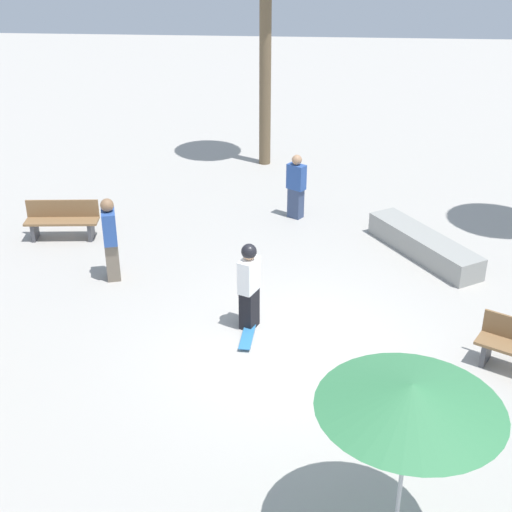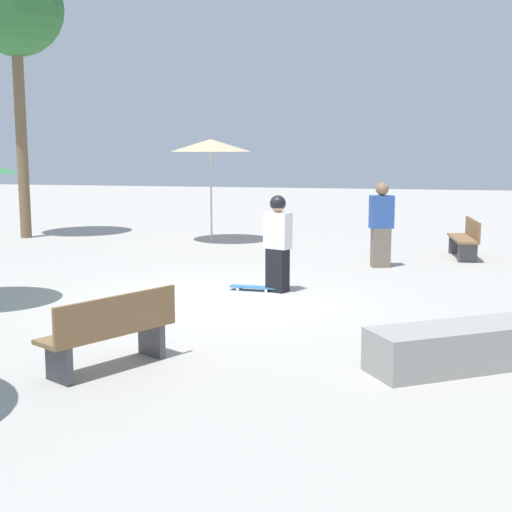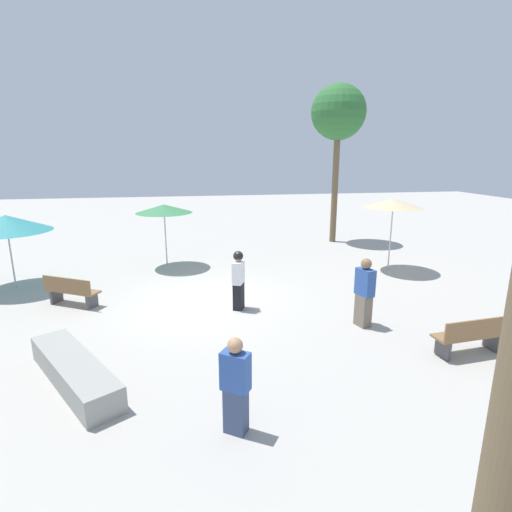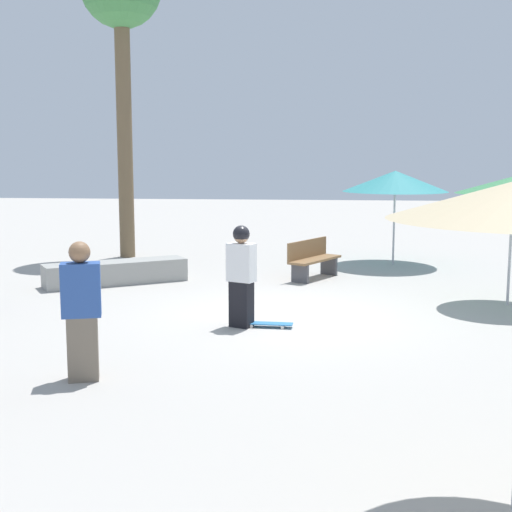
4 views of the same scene
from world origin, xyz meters
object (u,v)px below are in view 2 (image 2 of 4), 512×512
object	(u,v)px
concrete_ledge	(493,343)
bystander_watching	(381,225)
skater_main	(278,240)
palm_tree_left	(15,11)
skateboard	(253,287)
shade_umbrella_tan	(211,146)
bench_far	(466,239)
bench_near	(111,332)

from	to	relation	value
concrete_ledge	bystander_watching	size ratio (longest dim) A/B	1.69
skater_main	palm_tree_left	distance (m)	10.84
skater_main	skateboard	xyz separation A→B (m)	(-0.42, 0.00, -0.82)
skateboard	skater_main	bearing A→B (deg)	-176.92
concrete_ledge	shade_umbrella_tan	size ratio (longest dim) A/B	1.11
skater_main	bench_far	world-z (taller)	skater_main
concrete_ledge	bench_near	xyz separation A→B (m)	(-4.13, -1.06, 0.18)
concrete_ledge	bystander_watching	bearing A→B (deg)	103.09
bench_near	palm_tree_left	distance (m)	13.35
skater_main	skateboard	world-z (taller)	skater_main
skater_main	bystander_watching	bearing A→B (deg)	-95.63
concrete_ledge	skateboard	bearing A→B (deg)	135.29
palm_tree_left	bench_far	bearing A→B (deg)	-6.10
shade_umbrella_tan	bench_near	bearing A→B (deg)	-80.70
bench_far	shade_umbrella_tan	world-z (taller)	shade_umbrella_tan
bench_far	shade_umbrella_tan	xyz separation A→B (m)	(-6.14, 1.41, 2.01)
shade_umbrella_tan	bystander_watching	distance (m)	5.52
bench_near	shade_umbrella_tan	distance (m)	10.69
bench_far	palm_tree_left	world-z (taller)	palm_tree_left
shade_umbrella_tan	palm_tree_left	bearing A→B (deg)	-177.66
bench_far	skateboard	bearing A→B (deg)	134.14
bench_far	palm_tree_left	bearing A→B (deg)	78.71
palm_tree_left	bystander_watching	size ratio (longest dim) A/B	4.19
skater_main	palm_tree_left	size ratio (longest dim) A/B	0.23
concrete_ledge	bench_far	distance (m)	7.90
concrete_ledge	palm_tree_left	xyz separation A→B (m)	(-10.90, 9.09, 5.59)
skateboard	palm_tree_left	bearing A→B (deg)	-33.92
palm_tree_left	bystander_watching	distance (m)	11.02
bench_near	skater_main	bearing A→B (deg)	16.58
skateboard	bench_far	world-z (taller)	bench_far
bench_near	palm_tree_left	bearing A→B (deg)	63.36
palm_tree_left	bystander_watching	bearing A→B (deg)	-16.44
skateboard	shade_umbrella_tan	size ratio (longest dim) A/B	0.31
skater_main	bystander_watching	world-z (taller)	bystander_watching
bench_near	shade_umbrella_tan	bearing A→B (deg)	38.97
bench_near	shade_umbrella_tan	xyz separation A→B (m)	(-1.70, 10.36, 2.01)
skateboard	bench_far	bearing A→B (deg)	-127.33
bench_near	palm_tree_left	size ratio (longest dim) A/B	0.22
bench_near	palm_tree_left	world-z (taller)	palm_tree_left
shade_umbrella_tan	bystander_watching	size ratio (longest dim) A/B	1.52
bench_far	palm_tree_left	xyz separation A→B (m)	(-11.21, 1.20, 5.40)
palm_tree_left	bystander_watching	xyz separation A→B (m)	(9.43, -2.78, -4.98)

